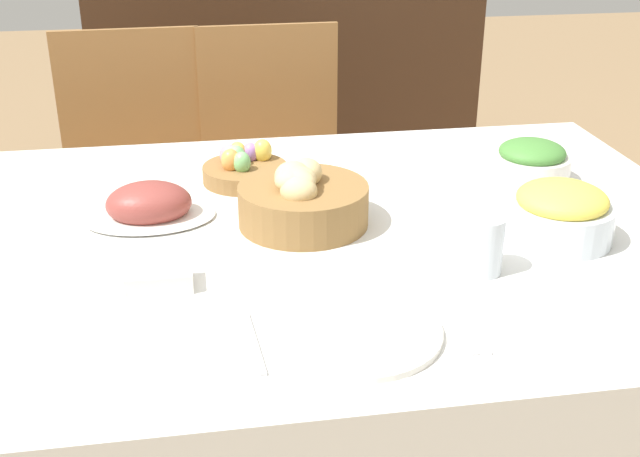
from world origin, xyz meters
TOP-DOWN VIEW (x-y plane):
  - dining_table at (0.00, 0.00)m, footprint 1.53×1.10m
  - chair_far_left at (-0.39, 0.91)m, footprint 0.43×0.43m
  - chair_far_center at (0.02, 0.91)m, footprint 0.43×0.43m
  - sideboard at (0.17, 1.87)m, footprint 1.50×0.44m
  - bread_basket at (-0.02, 0.03)m, footprint 0.24×0.24m
  - egg_basket at (-0.11, 0.27)m, footprint 0.18×0.18m
  - ham_platter at (-0.31, 0.10)m, footprint 0.25×0.17m
  - pineapple_bowl at (0.42, -0.11)m, footprint 0.19×0.19m
  - green_salad_bowl at (0.49, 0.18)m, footprint 0.16×0.16m
  - dinner_plate at (-0.00, -0.37)m, footprint 0.24×0.24m
  - fork at (-0.15, -0.37)m, footprint 0.02×0.16m
  - knife at (0.14, -0.37)m, footprint 0.02×0.16m
  - spoon at (0.17, -0.37)m, footprint 0.02×0.16m
  - drinking_cup at (0.24, -0.21)m, footprint 0.07×0.07m
  - butter_dish at (-0.28, -0.18)m, footprint 0.11×0.07m

SIDE VIEW (x-z plane):
  - dining_table at x=0.00m, z-range 0.00..0.72m
  - sideboard at x=0.17m, z-range 0.00..0.97m
  - chair_far_left at x=-0.39m, z-range 0.03..0.94m
  - chair_far_center at x=0.02m, z-range 0.03..0.94m
  - fork at x=-0.15m, z-range 0.72..0.73m
  - knife at x=0.14m, z-range 0.72..0.73m
  - spoon at x=0.17m, z-range 0.72..0.73m
  - dinner_plate at x=0.00m, z-range 0.72..0.73m
  - butter_dish at x=-0.28m, z-range 0.72..0.75m
  - ham_platter at x=-0.31m, z-range 0.71..0.79m
  - egg_basket at x=-0.11m, z-range 0.71..0.79m
  - green_salad_bowl at x=0.49m, z-range 0.72..0.81m
  - drinking_cup at x=0.24m, z-range 0.72..0.82m
  - bread_basket at x=-0.02m, z-range 0.71..0.83m
  - pineapple_bowl at x=0.42m, z-range 0.72..0.82m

